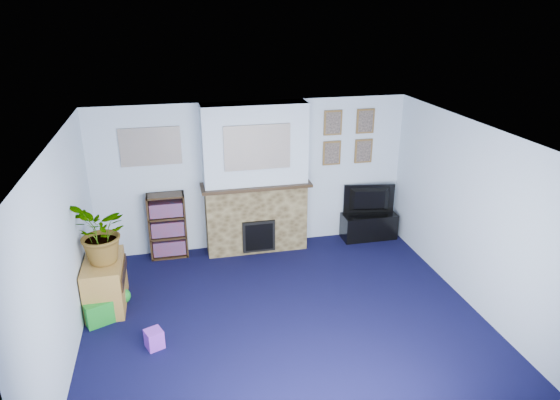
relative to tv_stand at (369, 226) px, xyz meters
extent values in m
cube|color=black|center=(-1.95, -2.03, -0.22)|extent=(5.00, 4.50, 0.01)
cube|color=white|center=(-1.95, -2.03, 2.17)|extent=(5.00, 4.50, 0.01)
cube|color=silver|center=(-1.95, 0.22, 0.97)|extent=(5.00, 0.04, 2.40)
cube|color=silver|center=(-1.95, -4.28, 0.97)|extent=(5.00, 0.04, 2.40)
cube|color=silver|center=(-4.45, -2.03, 0.97)|extent=(0.04, 4.50, 2.40)
cube|color=silver|center=(0.55, -2.03, 0.97)|extent=(0.04, 4.50, 2.40)
cube|color=brown|center=(-1.95, 0.02, 0.33)|extent=(1.60, 0.40, 1.10)
cube|color=brown|center=(-1.95, 0.02, 1.52)|extent=(1.60, 0.40, 1.30)
cube|color=brown|center=(-1.95, -0.01, 0.90)|extent=(1.72, 0.50, 0.05)
cube|color=brown|center=(-1.95, -0.19, 0.10)|extent=(0.52, 0.08, 0.52)
cube|color=brown|center=(-1.95, -0.23, 0.10)|extent=(0.44, 0.02, 0.44)
cube|color=gray|center=(-1.95, -0.19, 1.56)|extent=(1.00, 0.03, 0.68)
cube|color=gray|center=(-3.50, 0.21, 1.55)|extent=(0.90, 0.03, 0.58)
cube|color=brown|center=(-0.65, 0.20, 1.77)|extent=(0.30, 0.03, 0.40)
cube|color=brown|center=(-0.10, 0.20, 1.77)|extent=(0.30, 0.03, 0.40)
cube|color=brown|center=(-0.65, 0.20, 1.27)|extent=(0.30, 0.03, 0.40)
cube|color=brown|center=(-0.10, 0.20, 1.27)|extent=(0.30, 0.03, 0.40)
cube|color=black|center=(0.00, 0.00, 0.00)|extent=(0.92, 0.39, 0.44)
imported|color=black|center=(0.00, 0.02, 0.46)|extent=(0.87, 0.25, 0.50)
cube|color=black|center=(-3.35, 0.20, 0.30)|extent=(0.58, 0.02, 1.05)
cube|color=black|center=(-3.63, 0.07, 0.30)|extent=(0.03, 0.28, 1.05)
cube|color=black|center=(-3.08, 0.07, 0.30)|extent=(0.03, 0.28, 1.05)
cube|color=black|center=(-3.35, 0.07, -0.21)|extent=(0.56, 0.28, 0.03)
cube|color=black|center=(-3.35, 0.07, 0.12)|extent=(0.56, 0.28, 0.03)
cube|color=black|center=(-3.35, 0.07, 0.46)|extent=(0.56, 0.28, 0.03)
cube|color=black|center=(-3.35, 0.07, 0.81)|extent=(0.56, 0.28, 0.03)
cube|color=black|center=(-3.35, 0.06, -0.05)|extent=(0.50, 0.22, 0.24)
cube|color=black|center=(-3.35, 0.06, 0.28)|extent=(0.50, 0.22, 0.24)
cube|color=black|center=(-3.35, 0.06, 0.59)|extent=(0.50, 0.22, 0.22)
cube|color=#A47834|center=(-4.19, -1.18, 0.12)|extent=(0.48, 0.86, 0.67)
imported|color=#26661E|center=(-4.14, -1.23, 0.86)|extent=(0.82, 0.89, 0.82)
cube|color=gold|center=(-2.07, -0.03, 1.00)|extent=(0.11, 0.07, 0.16)
cylinder|color=#B2BFC6|center=(-1.70, -0.03, 1.01)|extent=(0.05, 0.05, 0.16)
sphere|color=gray|center=(-2.46, -0.03, 0.99)|extent=(0.13, 0.13, 0.13)
cylinder|color=purple|center=(-1.19, -0.03, 0.99)|extent=(0.06, 0.06, 0.12)
cube|color=#198C26|center=(-4.25, -1.53, -0.08)|extent=(0.48, 0.44, 0.31)
sphere|color=#198C26|center=(-3.99, -1.17, -0.13)|extent=(0.20, 0.20, 0.20)
cube|color=purple|center=(-3.57, -2.23, -0.11)|extent=(0.24, 0.24, 0.23)
cylinder|color=blue|center=(-4.25, -0.83, -0.15)|extent=(0.31, 0.14, 0.18)
camera|label=1|loc=(-3.20, -7.26, 3.54)|focal=32.00mm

